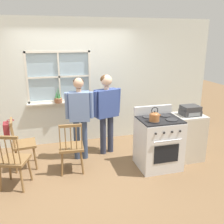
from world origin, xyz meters
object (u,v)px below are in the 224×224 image
(chair_near_wall, at_px, (13,161))
(stove, at_px, (158,142))
(potted_plant, at_px, (58,99))
(person_elderly_left, at_px, (80,112))
(kettle, at_px, (154,116))
(stereo, at_px, (190,111))
(chair_by_window, at_px, (23,144))
(handbag, at_px, (7,130))
(person_teen_center, at_px, (107,106))
(side_counter, at_px, (187,137))
(chair_center_cluster, at_px, (71,148))

(chair_near_wall, distance_m, stove, 2.47)
(chair_near_wall, distance_m, potted_plant, 1.83)
(chair_near_wall, bearing_deg, person_elderly_left, -129.27)
(person_elderly_left, relative_size, stove, 1.47)
(kettle, distance_m, stereo, 0.88)
(chair_by_window, distance_m, handbag, 0.39)
(person_elderly_left, xyz_separation_m, handbag, (-1.29, -0.10, -0.20))
(stereo, bearing_deg, person_teen_center, 154.45)
(side_counter, bearing_deg, kettle, -162.30)
(chair_by_window, relative_size, person_teen_center, 0.58)
(chair_near_wall, xyz_separation_m, person_teen_center, (1.71, 0.82, 0.55))
(chair_near_wall, xyz_separation_m, handbag, (-0.13, 0.60, 0.31))
(kettle, relative_size, side_counter, 0.27)
(chair_by_window, relative_size, kettle, 3.77)
(person_teen_center, relative_size, kettle, 6.53)
(chair_by_window, bearing_deg, chair_near_wall, 165.27)
(person_teen_center, relative_size, stereo, 4.75)
(chair_near_wall, bearing_deg, stereo, -158.09)
(chair_by_window, xyz_separation_m, kettle, (2.20, -0.74, 0.58))
(chair_center_cluster, bearing_deg, handbag, -13.52)
(chair_by_window, relative_size, potted_plant, 2.84)
(handbag, bearing_deg, person_teen_center, 6.58)
(chair_center_cluster, height_order, potted_plant, potted_plant)
(stereo, bearing_deg, chair_near_wall, -177.64)
(stove, bearing_deg, potted_plant, 137.41)
(stereo, bearing_deg, chair_by_window, 170.73)
(chair_near_wall, distance_m, stereo, 3.20)
(handbag, distance_m, side_counter, 3.32)
(chair_by_window, bearing_deg, potted_plant, -43.89)
(handbag, xyz_separation_m, stereo, (3.28, -0.47, 0.23))
(chair_near_wall, distance_m, side_counter, 3.15)
(chair_near_wall, distance_m, person_teen_center, 1.97)
(kettle, height_order, potted_plant, potted_plant)
(side_counter, bearing_deg, chair_near_wall, -177.26)
(stove, bearing_deg, side_counter, 11.45)
(person_elderly_left, relative_size, handbag, 5.20)
(chair_near_wall, relative_size, person_teen_center, 0.58)
(stove, height_order, stereo, stove)
(chair_center_cluster, xyz_separation_m, person_teen_center, (0.78, 0.56, 0.55))
(person_teen_center, height_order, stereo, person_teen_center)
(side_counter, bearing_deg, chair_by_window, 171.11)
(chair_center_cluster, height_order, person_teen_center, person_teen_center)
(chair_center_cluster, bearing_deg, stove, 176.00)
(chair_near_wall, xyz_separation_m, chair_center_cluster, (0.93, 0.25, 0.00))
(potted_plant, bearing_deg, chair_by_window, -128.55)
(person_teen_center, bearing_deg, stove, -63.02)
(stove, xyz_separation_m, kettle, (-0.16, -0.13, 0.55))
(chair_center_cluster, xyz_separation_m, handbag, (-1.06, 0.35, 0.31))
(chair_by_window, height_order, kettle, kettle)
(side_counter, bearing_deg, handbag, 172.11)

